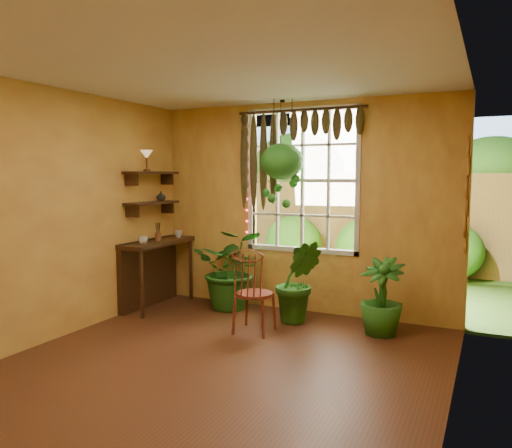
{
  "coord_description": "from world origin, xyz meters",
  "views": [
    {
      "loc": [
        2.24,
        -3.79,
        1.78
      ],
      "look_at": [
        -0.12,
        1.15,
        1.23
      ],
      "focal_mm": 35.0,
      "sensor_mm": 36.0,
      "label": 1
    }
  ],
  "objects_px": {
    "hanging_basket": "(282,165)",
    "potted_plant_mid": "(298,281)",
    "counter_ledge": "(151,265)",
    "windsor_chair": "(253,305)",
    "potted_plant_left": "(233,269)"
  },
  "relations": [
    {
      "from": "windsor_chair",
      "to": "potted_plant_mid",
      "type": "height_order",
      "value": "windsor_chair"
    },
    {
      "from": "potted_plant_mid",
      "to": "counter_ledge",
      "type": "bearing_deg",
      "value": -176.3
    },
    {
      "from": "potted_plant_left",
      "to": "counter_ledge",
      "type": "bearing_deg",
      "value": -162.18
    },
    {
      "from": "windsor_chair",
      "to": "potted_plant_left",
      "type": "height_order",
      "value": "windsor_chair"
    },
    {
      "from": "windsor_chair",
      "to": "potted_plant_mid",
      "type": "xyz_separation_m",
      "value": [
        0.31,
        0.59,
        0.18
      ]
    },
    {
      "from": "potted_plant_left",
      "to": "hanging_basket",
      "type": "distance_m",
      "value": 1.51
    },
    {
      "from": "potted_plant_left",
      "to": "potted_plant_mid",
      "type": "distance_m",
      "value": 1.03
    },
    {
      "from": "windsor_chair",
      "to": "counter_ledge",
      "type": "bearing_deg",
      "value": 162.53
    },
    {
      "from": "potted_plant_left",
      "to": "windsor_chair",
      "type": "bearing_deg",
      "value": -49.05
    },
    {
      "from": "windsor_chair",
      "to": "potted_plant_left",
      "type": "bearing_deg",
      "value": 128.1
    },
    {
      "from": "hanging_basket",
      "to": "potted_plant_mid",
      "type": "bearing_deg",
      "value": -39.86
    },
    {
      "from": "counter_ledge",
      "to": "potted_plant_mid",
      "type": "distance_m",
      "value": 2.07
    },
    {
      "from": "counter_ledge",
      "to": "potted_plant_mid",
      "type": "xyz_separation_m",
      "value": [
        2.07,
        0.13,
        -0.05
      ]
    },
    {
      "from": "windsor_chair",
      "to": "hanging_basket",
      "type": "xyz_separation_m",
      "value": [
        -0.02,
        0.87,
        1.57
      ]
    },
    {
      "from": "hanging_basket",
      "to": "potted_plant_left",
      "type": "bearing_deg",
      "value": -174.05
    }
  ]
}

